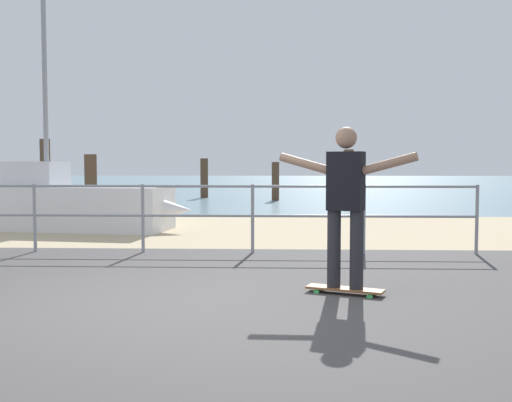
% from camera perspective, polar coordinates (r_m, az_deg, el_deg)
% --- Properties ---
extents(ground_plane, '(24.00, 10.00, 0.04)m').
position_cam_1_polar(ground_plane, '(4.93, -13.09, -12.66)').
color(ground_plane, '#474444').
rests_on(ground_plane, ground).
extents(beach_strip, '(24.00, 6.00, 0.04)m').
position_cam_1_polar(beach_strip, '(12.70, -3.45, -2.65)').
color(beach_strip, tan).
rests_on(beach_strip, ground).
extents(sea_surface, '(72.00, 50.00, 0.04)m').
position_cam_1_polar(sea_surface, '(40.61, 0.53, 1.61)').
color(sea_surface, slate).
rests_on(sea_surface, ground).
extents(railing_fence, '(11.65, 0.05, 1.05)m').
position_cam_1_polar(railing_fence, '(9.64, -15.26, -0.56)').
color(railing_fence, gray).
rests_on(railing_fence, ground).
extents(sailboat, '(5.05, 1.98, 5.16)m').
position_cam_1_polar(sailboat, '(13.05, -16.98, -0.33)').
color(sailboat, silver).
rests_on(sailboat, ground).
extents(skateboard, '(0.82, 0.49, 0.08)m').
position_cam_1_polar(skateboard, '(6.47, 8.23, -8.10)').
color(skateboard, brown).
rests_on(skateboard, ground).
extents(skateboarder, '(1.37, 0.63, 1.65)m').
position_cam_1_polar(skateboarder, '(6.34, 8.30, 0.33)').
color(skateboarder, '#26262B').
rests_on(skateboarder, skateboard).
extents(groyne_post_0, '(0.37, 0.37, 2.24)m').
position_cam_1_polar(groyne_post_0, '(23.70, -18.93, 2.75)').
color(groyne_post_0, '#513826').
rests_on(groyne_post_0, ground).
extents(groyne_post_1, '(0.37, 0.37, 1.63)m').
position_cam_1_polar(groyne_post_1, '(19.39, -15.05, 1.79)').
color(groyne_post_1, '#513826').
rests_on(groyne_post_1, ground).
extents(groyne_post_2, '(0.30, 0.30, 1.55)m').
position_cam_1_polar(groyne_post_2, '(24.08, -4.82, 2.11)').
color(groyne_post_2, '#513826').
rests_on(groyne_post_2, ground).
extents(groyne_post_3, '(0.27, 0.27, 1.41)m').
position_cam_1_polar(groyne_post_3, '(22.25, 1.81, 1.82)').
color(groyne_post_3, '#513826').
rests_on(groyne_post_3, ground).
extents(groyne_post_4, '(0.39, 0.39, 1.89)m').
position_cam_1_polar(groyne_post_4, '(23.92, 8.56, 2.48)').
color(groyne_post_4, '#513826').
rests_on(groyne_post_4, ground).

